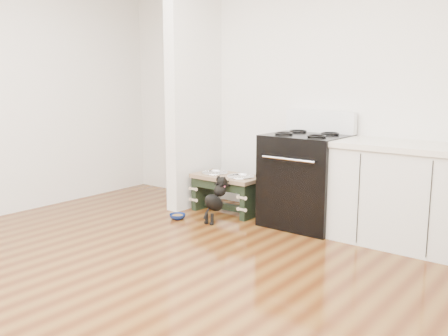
# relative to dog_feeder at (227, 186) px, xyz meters

# --- Properties ---
(ground) EXTENTS (5.00, 5.00, 0.00)m
(ground) POSITION_rel_dog_feeder_xyz_m (0.66, -2.04, -0.30)
(ground) COLOR #43200C
(ground) RESTS_ON ground
(room_shell) EXTENTS (5.00, 5.00, 5.00)m
(room_shell) POSITION_rel_dog_feeder_xyz_m (0.66, -2.04, 1.32)
(room_shell) COLOR silver
(room_shell) RESTS_ON ground
(partition_wall) EXTENTS (0.15, 0.80, 2.70)m
(partition_wall) POSITION_rel_dog_feeder_xyz_m (-0.52, 0.06, 1.05)
(partition_wall) COLOR silver
(partition_wall) RESTS_ON ground
(oven_range) EXTENTS (0.76, 0.69, 1.14)m
(oven_range) POSITION_rel_dog_feeder_xyz_m (0.91, 0.12, 0.18)
(oven_range) COLOR black
(oven_range) RESTS_ON ground
(cabinet_run) EXTENTS (1.24, 0.64, 0.91)m
(cabinet_run) POSITION_rel_dog_feeder_xyz_m (1.89, 0.14, 0.15)
(cabinet_run) COLOR silver
(cabinet_run) RESTS_ON ground
(dog_feeder) EXTENTS (0.77, 0.41, 0.44)m
(dog_feeder) POSITION_rel_dog_feeder_xyz_m (0.00, 0.00, 0.00)
(dog_feeder) COLOR black
(dog_feeder) RESTS_ON ground
(puppy) EXTENTS (0.13, 0.39, 0.47)m
(puppy) POSITION_rel_dog_feeder_xyz_m (0.14, -0.35, -0.04)
(puppy) COLOR black
(puppy) RESTS_ON ground
(floor_bowl) EXTENTS (0.22, 0.22, 0.05)m
(floor_bowl) POSITION_rel_dog_feeder_xyz_m (-0.25, -0.53, -0.27)
(floor_bowl) COLOR navy
(floor_bowl) RESTS_ON ground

